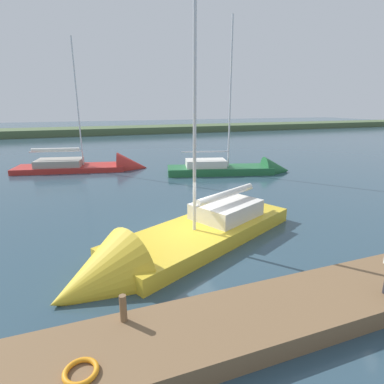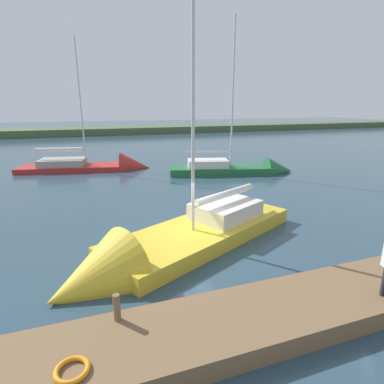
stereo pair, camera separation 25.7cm
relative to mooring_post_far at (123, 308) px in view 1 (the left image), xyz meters
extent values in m
plane|color=#2D4756|center=(-3.19, -4.39, -0.84)|extent=(200.00, 200.00, 0.00)
cube|color=#4C603D|center=(-3.19, -54.76, -0.84)|extent=(180.00, 8.00, 2.40)
cube|color=brown|center=(-3.19, 0.77, -0.58)|extent=(21.25, 2.19, 0.51)
cylinder|color=brown|center=(0.00, 0.00, 0.00)|extent=(0.16, 0.16, 0.66)
torus|color=orange|center=(0.96, 1.20, -0.28)|extent=(0.66, 0.66, 0.10)
cube|color=#236638|center=(-9.82, -15.63, -0.71)|extent=(8.50, 4.31, 0.86)
cone|color=#236638|center=(-14.33, -14.43, -0.71)|extent=(2.58, 2.74, 2.29)
cube|color=silver|center=(-8.73, -15.92, 0.00)|extent=(3.43, 2.52, 0.57)
cylinder|color=silver|center=(-10.47, -15.46, 5.15)|extent=(0.13, 0.13, 10.87)
cylinder|color=silver|center=(-8.68, -15.93, 0.92)|extent=(3.61, 1.04, 0.10)
cube|color=gold|center=(-3.88, -4.51, -0.72)|extent=(8.83, 6.25, 0.96)
cone|color=gold|center=(0.56, -2.36, -0.72)|extent=(3.56, 3.70, 2.86)
cube|color=silver|center=(-5.16, -5.13, 0.09)|extent=(3.36, 3.03, 0.67)
cylinder|color=silver|center=(-3.35, -4.25, 4.51)|extent=(0.13, 0.13, 9.50)
cylinder|color=silver|center=(-5.13, -5.12, 0.68)|extent=(3.61, 1.82, 0.10)
cylinder|color=silver|center=(-5.13, -5.12, 0.80)|extent=(3.32, 1.80, 0.27)
cube|color=#B22823|center=(1.29, -20.95, -0.79)|extent=(9.04, 4.36, 0.73)
cone|color=#B22823|center=(-3.63, -19.97, -0.79)|extent=(2.93, 3.14, 2.72)
cube|color=gray|center=(2.13, -21.12, -0.14)|extent=(3.93, 2.93, 0.55)
cylinder|color=silver|center=(0.30, -20.75, 4.51)|extent=(0.11, 0.11, 9.85)
cylinder|color=silver|center=(2.31, -21.15, 0.79)|extent=(4.04, 0.89, 0.09)
cylinder|color=silver|center=(2.31, -21.15, 0.91)|extent=(3.68, 1.03, 0.31)
camera|label=1|loc=(0.63, 6.18, 4.44)|focal=28.87mm
camera|label=2|loc=(0.39, 6.26, 4.44)|focal=28.87mm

